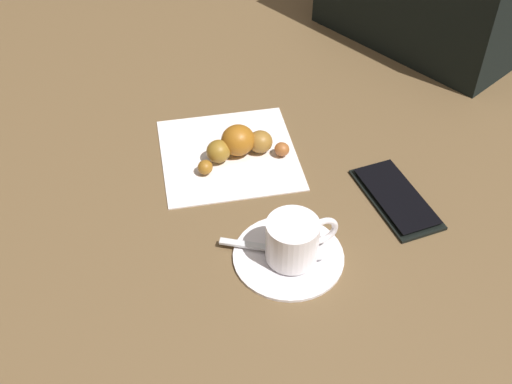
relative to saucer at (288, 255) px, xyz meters
name	(u,v)px	position (x,y,z in m)	size (l,w,h in m)	color
ground_plane	(260,191)	(0.12, 0.01, 0.00)	(1.80, 1.80, 0.00)	brown
saucer	(288,255)	(0.00, 0.00, 0.00)	(0.14, 0.14, 0.01)	white
espresso_cup	(294,239)	(0.00, 0.00, 0.03)	(0.06, 0.09, 0.06)	white
teaspoon	(290,251)	(0.00, 0.00, 0.01)	(0.06, 0.13, 0.01)	silver
sugar_packet	(293,235)	(0.03, -0.01, 0.01)	(0.06, 0.02, 0.01)	white
napkin	(229,154)	(0.21, 0.04, 0.00)	(0.20, 0.20, 0.00)	silver
croissant	(239,144)	(0.20, 0.03, 0.02)	(0.08, 0.14, 0.04)	#965327
cell_phone	(396,197)	(0.07, -0.17, 0.00)	(0.16, 0.09, 0.01)	black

